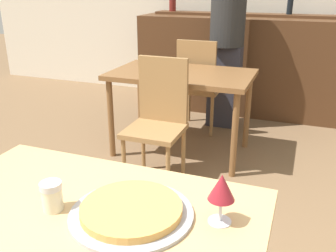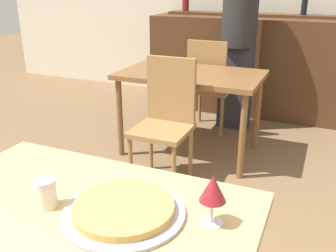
{
  "view_description": "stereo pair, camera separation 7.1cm",
  "coord_description": "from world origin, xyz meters",
  "px_view_note": "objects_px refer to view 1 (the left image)",
  "views": [
    {
      "loc": [
        0.59,
        -0.83,
        1.44
      ],
      "look_at": [
        0.07,
        0.55,
        0.87
      ],
      "focal_mm": 40.0,
      "sensor_mm": 36.0,
      "label": 1
    },
    {
      "loc": [
        0.66,
        -0.81,
        1.44
      ],
      "look_at": [
        0.07,
        0.55,
        0.87
      ],
      "focal_mm": 40.0,
      "sensor_mm": 36.0,
      "label": 2
    }
  ],
  "objects_px": {
    "pizza_tray": "(131,211)",
    "cheese_shaker": "(52,196)",
    "chair_far_side_back": "(198,81)",
    "person_standing": "(227,34)",
    "chair_far_side_front": "(159,114)",
    "wine_glass": "(222,189)"
  },
  "relations": [
    {
      "from": "chair_far_side_front",
      "to": "wine_glass",
      "type": "bearing_deg",
      "value": -61.8
    },
    {
      "from": "person_standing",
      "to": "pizza_tray",
      "type": "bearing_deg",
      "value": -83.45
    },
    {
      "from": "cheese_shaker",
      "to": "wine_glass",
      "type": "bearing_deg",
      "value": 13.28
    },
    {
      "from": "person_standing",
      "to": "wine_glass",
      "type": "bearing_deg",
      "value": -78.09
    },
    {
      "from": "chair_far_side_back",
      "to": "person_standing",
      "type": "relative_size",
      "value": 0.53
    },
    {
      "from": "pizza_tray",
      "to": "cheese_shaker",
      "type": "xyz_separation_m",
      "value": [
        -0.25,
        -0.06,
        0.03
      ]
    },
    {
      "from": "pizza_tray",
      "to": "chair_far_side_back",
      "type": "bearing_deg",
      "value": 101.61
    },
    {
      "from": "wine_glass",
      "to": "chair_far_side_front",
      "type": "bearing_deg",
      "value": 118.2
    },
    {
      "from": "person_standing",
      "to": "wine_glass",
      "type": "distance_m",
      "value": 2.86
    },
    {
      "from": "cheese_shaker",
      "to": "chair_far_side_front",
      "type": "bearing_deg",
      "value": 100.17
    },
    {
      "from": "chair_far_side_front",
      "to": "wine_glass",
      "type": "relative_size",
      "value": 5.87
    },
    {
      "from": "pizza_tray",
      "to": "cheese_shaker",
      "type": "relative_size",
      "value": 4.0
    },
    {
      "from": "chair_far_side_back",
      "to": "pizza_tray",
      "type": "relative_size",
      "value": 2.44
    },
    {
      "from": "chair_far_side_back",
      "to": "pizza_tray",
      "type": "height_order",
      "value": "chair_far_side_back"
    },
    {
      "from": "cheese_shaker",
      "to": "wine_glass",
      "type": "xyz_separation_m",
      "value": [
        0.51,
        0.12,
        0.07
      ]
    },
    {
      "from": "chair_far_side_back",
      "to": "chair_far_side_front",
      "type": "bearing_deg",
      "value": 90.0
    },
    {
      "from": "pizza_tray",
      "to": "wine_glass",
      "type": "relative_size",
      "value": 2.4
    },
    {
      "from": "cheese_shaker",
      "to": "pizza_tray",
      "type": "bearing_deg",
      "value": 12.81
    },
    {
      "from": "chair_far_side_front",
      "to": "chair_far_side_back",
      "type": "bearing_deg",
      "value": 90.0
    },
    {
      "from": "wine_glass",
      "to": "chair_far_side_back",
      "type": "bearing_deg",
      "value": 107.42
    },
    {
      "from": "chair_far_side_front",
      "to": "person_standing",
      "type": "relative_size",
      "value": 0.53
    },
    {
      "from": "pizza_tray",
      "to": "cheese_shaker",
      "type": "distance_m",
      "value": 0.25
    }
  ]
}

